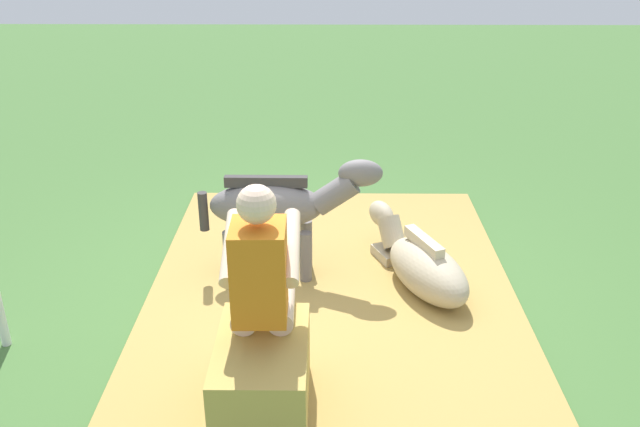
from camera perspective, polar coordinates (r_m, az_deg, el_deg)
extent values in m
plane|color=#426B33|center=(4.94, -1.27, -7.10)|extent=(24.00, 24.00, 0.00)
cube|color=#AD8C47|center=(5.05, 1.00, -6.15)|extent=(3.47, 2.67, 0.02)
cube|color=tan|center=(3.81, -4.84, -13.71)|extent=(0.78, 0.49, 0.48)
cylinder|color=beige|center=(3.84, -6.23, -7.72)|extent=(0.40, 0.15, 0.14)
cylinder|color=beige|center=(4.18, -5.78, -9.85)|extent=(0.11, 0.11, 0.48)
cube|color=black|center=(4.30, -5.66, -12.17)|extent=(0.22, 0.10, 0.06)
cylinder|color=beige|center=(3.83, -3.23, -7.74)|extent=(0.40, 0.15, 0.14)
cylinder|color=beige|center=(4.17, -3.00, -9.87)|extent=(0.11, 0.11, 0.48)
cube|color=black|center=(4.29, -2.94, -12.20)|extent=(0.22, 0.10, 0.06)
cube|color=orange|center=(3.49, -5.14, -4.92)|extent=(0.31, 0.29, 0.52)
cylinder|color=beige|center=(3.64, -7.48, -2.82)|extent=(0.50, 0.10, 0.26)
cylinder|color=beige|center=(3.62, -2.43, -2.83)|extent=(0.50, 0.10, 0.26)
sphere|color=beige|center=(3.32, -5.39, 0.78)|extent=(0.20, 0.20, 0.20)
ellipsoid|color=slate|center=(4.96, -4.50, 0.67)|extent=(0.32, 0.84, 0.34)
cylinder|color=slate|center=(5.20, -1.19, -2.70)|extent=(0.09, 0.09, 0.42)
cylinder|color=slate|center=(5.02, -1.27, -3.76)|extent=(0.09, 0.09, 0.42)
cylinder|color=slate|center=(5.25, -7.32, -2.64)|extent=(0.09, 0.09, 0.42)
cylinder|color=slate|center=(5.08, -7.62, -3.68)|extent=(0.09, 0.09, 0.42)
cylinder|color=slate|center=(4.90, 1.29, 1.70)|extent=(0.18, 0.37, 0.33)
ellipsoid|color=slate|center=(4.85, 3.44, 3.43)|extent=(0.16, 0.32, 0.20)
cube|color=#3A3838|center=(4.89, -4.58, 2.70)|extent=(0.06, 0.60, 0.08)
cylinder|color=#3A3838|center=(5.05, -9.80, 0.18)|extent=(0.07, 0.07, 0.30)
ellipsoid|color=tan|center=(4.97, 9.08, -4.82)|extent=(0.97, 0.72, 0.36)
cube|color=tan|center=(5.44, 6.06, -3.44)|extent=(0.35, 0.33, 0.10)
cylinder|color=tan|center=(5.36, 6.05, -1.56)|extent=(0.33, 0.28, 0.30)
ellipsoid|color=tan|center=(5.47, 5.19, -0.04)|extent=(0.34, 0.27, 0.20)
cube|color=beige|center=(4.93, 8.75, -2.38)|extent=(0.44, 0.25, 0.08)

